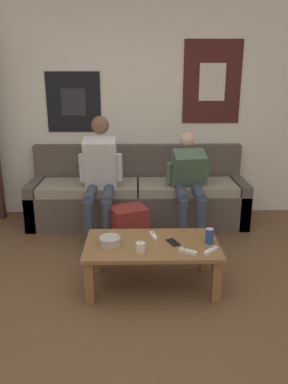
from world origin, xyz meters
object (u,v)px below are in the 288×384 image
at_px(coffee_table, 152,250).
at_px(game_controller_near_left, 211,251).
at_px(pillar_candle, 140,247).
at_px(couch, 138,197).
at_px(cell_phone, 173,242).
at_px(person_seated_teen, 189,181).
at_px(person_seated_adult, 100,174).
at_px(drink_can_blue, 209,236).
at_px(game_controller_far_center, 153,236).
at_px(backpack, 130,230).
at_px(ceramic_bowl, 110,241).
at_px(game_controller_near_right, 188,251).

relative_size(coffee_table, game_controller_near_left, 8.42).
bearing_deg(coffee_table, game_controller_near_left, -20.40).
relative_size(pillar_candle, game_controller_near_left, 0.69).
height_order(couch, cell_phone, couch).
bearing_deg(person_seated_teen, cell_phone, -103.80).
bearing_deg(game_controller_near_left, person_seated_adult, 127.48).
xyz_separation_m(drink_can_blue, game_controller_near_left, (-0.02, -0.16, -0.05)).
relative_size(game_controller_near_left, game_controller_far_center, 0.87).
bearing_deg(backpack, game_controller_far_center, -68.98).
relative_size(coffee_table, person_seated_teen, 1.00).
bearing_deg(game_controller_far_center, game_controller_near_left, -33.60).
bearing_deg(person_seated_adult, cell_phone, -57.74).
bearing_deg(person_seated_teen, person_seated_adult, 179.90).
bearing_deg(backpack, drink_can_blue, -45.70).
bearing_deg(ceramic_bowl, person_seated_teen, 55.13).
relative_size(drink_can_blue, game_controller_near_left, 0.97).
height_order(game_controller_near_left, game_controller_far_center, same).
relative_size(backpack, pillar_candle, 4.98).
xyz_separation_m(couch, backpack, (-0.09, -0.77, -0.09)).
xyz_separation_m(person_seated_teen, game_controller_far_center, (-0.42, -0.96, -0.20)).
relative_size(person_seated_teen, backpack, 2.45).
relative_size(ceramic_bowl, cell_phone, 1.15).
bearing_deg(person_seated_adult, pillar_candle, -71.47).
bearing_deg(cell_phone, couch, 100.95).
distance_m(ceramic_bowl, cell_phone, 0.51).
bearing_deg(drink_can_blue, couch, 111.48).
distance_m(person_seated_teen, game_controller_far_center, 1.06).
height_order(couch, person_seated_teen, person_seated_teen).
bearing_deg(person_seated_adult, drink_can_blue, -48.15).
xyz_separation_m(game_controller_near_left, cell_phone, (-0.27, 0.17, -0.01)).
relative_size(game_controller_far_center, cell_phone, 0.98).
bearing_deg(ceramic_bowl, person_seated_adult, 98.80).
distance_m(couch, ceramic_bowl, 1.50).
height_order(ceramic_bowl, game_controller_near_right, ceramic_bowl).
bearing_deg(person_seated_adult, coffee_table, -64.79).
height_order(game_controller_near_left, game_controller_near_right, same).
relative_size(backpack, ceramic_bowl, 2.53).
bearing_deg(coffee_table, game_controller_far_center, 81.91).
relative_size(pillar_candle, game_controller_near_right, 0.64).
bearing_deg(game_controller_far_center, coffee_table, -98.09).
xyz_separation_m(pillar_candle, game_controller_far_center, (0.11, 0.27, -0.03)).
height_order(pillar_candle, drink_can_blue, drink_can_blue).
bearing_deg(person_seated_adult, couch, 42.10).
relative_size(game_controller_near_left, game_controller_near_right, 0.93).
distance_m(couch, drink_can_blue, 1.56).
distance_m(couch, game_controller_near_right, 1.66).
xyz_separation_m(couch, game_controller_far_center, (0.12, -1.32, 0.09)).
distance_m(person_seated_teen, game_controller_near_right, 1.28).
xyz_separation_m(drink_can_blue, cell_phone, (-0.29, 0.01, -0.06)).
height_order(person_seated_teen, backpack, person_seated_teen).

